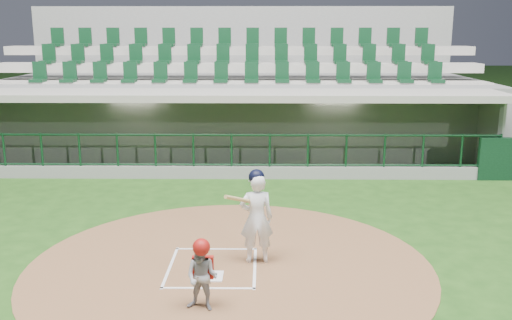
{
  "coord_description": "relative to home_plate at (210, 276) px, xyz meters",
  "views": [
    {
      "loc": [
        0.9,
        -9.68,
        4.09
      ],
      "look_at": [
        0.73,
        2.6,
        1.3
      ],
      "focal_mm": 40.0,
      "sensor_mm": 36.0,
      "label": 1
    }
  ],
  "objects": [
    {
      "name": "batter",
      "position": [
        0.77,
        0.67,
        0.85
      ],
      "size": [
        0.86,
        0.87,
        1.72
      ],
      "color": "white",
      "rests_on": "dirt_circle"
    },
    {
      "name": "dugout_structure",
      "position": [
        0.06,
        8.52,
        0.94
      ],
      "size": [
        16.4,
        3.7,
        3.0
      ],
      "color": "gray",
      "rests_on": "ground"
    },
    {
      "name": "ground",
      "position": [
        0.0,
        0.7,
        -0.02
      ],
      "size": [
        120.0,
        120.0,
        0.0
      ],
      "primitive_type": "plane",
      "color": "#1C4112",
      "rests_on": "ground"
    },
    {
      "name": "dirt_circle",
      "position": [
        0.3,
        0.5,
        -0.02
      ],
      "size": [
        7.2,
        7.2,
        0.01
      ],
      "primitive_type": "cylinder",
      "color": "brown",
      "rests_on": "ground"
    },
    {
      "name": "batter_box_chalk",
      "position": [
        0.0,
        0.4,
        -0.0
      ],
      "size": [
        1.55,
        1.8,
        0.01
      ],
      "color": "white",
      "rests_on": "ground"
    },
    {
      "name": "seating_deck",
      "position": [
        0.0,
        11.61,
        1.4
      ],
      "size": [
        17.0,
        6.72,
        5.15
      ],
      "color": "slate",
      "rests_on": "ground"
    },
    {
      "name": "catcher",
      "position": [
        -0.01,
        -1.14,
        0.55
      ],
      "size": [
        0.59,
        0.51,
        1.12
      ],
      "color": "#949499",
      "rests_on": "dirt_circle"
    },
    {
      "name": "home_plate",
      "position": [
        0.0,
        0.0,
        0.0
      ],
      "size": [
        0.43,
        0.43,
        0.02
      ],
      "primitive_type": "cube",
      "color": "white",
      "rests_on": "dirt_circle"
    }
  ]
}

